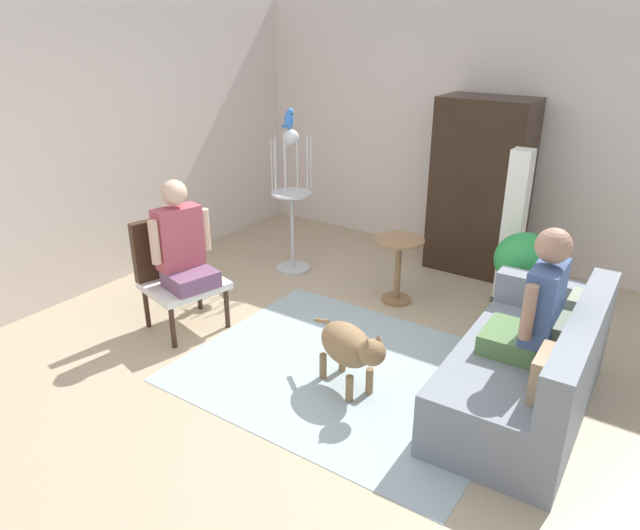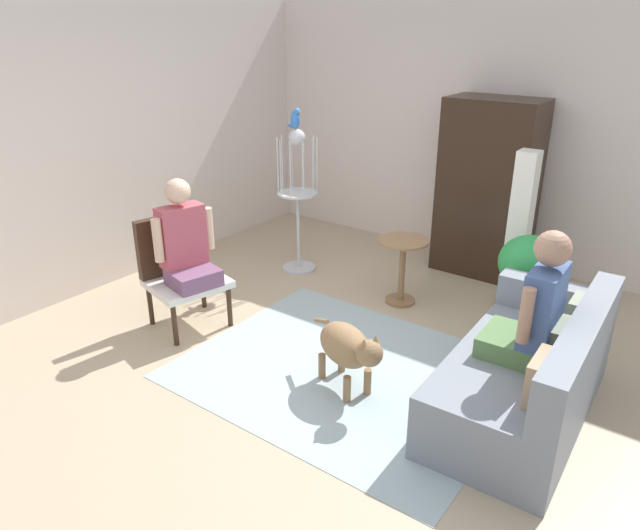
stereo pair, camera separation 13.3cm
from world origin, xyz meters
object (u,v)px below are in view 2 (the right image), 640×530
armchair (179,264)px  armoire_cabinet (488,189)px  couch (530,375)px  column_lamp (519,232)px  parrot (295,119)px  person_on_couch (535,309)px  potted_plant (528,269)px  dog (348,347)px  bird_cage_stand (298,198)px  round_end_table (402,263)px  person_on_armchair (185,241)px

armchair → armoire_cabinet: (1.71, 2.68, 0.36)m
couch → column_lamp: (-0.68, 1.59, 0.42)m
couch → armchair: bearing=-171.1°
parrot → column_lamp: bearing=13.7°
armchair → person_on_couch: size_ratio=1.08×
parrot → potted_plant: parrot is taller
dog → armoire_cabinet: bearing=91.7°
couch → armchair: 2.99m
person_on_couch → couch: bearing=50.1°
dog → potted_plant: 1.83m
bird_cage_stand → armoire_cabinet: bearing=36.0°
couch → round_end_table: bearing=146.6°
parrot → column_lamp: size_ratio=0.14×
round_end_table → dog: bearing=-75.5°
person_on_couch → bird_cage_stand: 3.00m
person_on_couch → column_lamp: (-0.65, 1.63, -0.09)m
dog → column_lamp: (0.48, 2.07, 0.38)m
round_end_table → armoire_cabinet: size_ratio=0.35×
couch → column_lamp: 1.78m
dog → column_lamp: bearing=77.1°
person_on_couch → bird_cage_stand: (-2.79, 1.10, -0.02)m
armchair → dog: size_ratio=1.26×
bird_cage_stand → potted_plant: (2.39, 0.12, -0.23)m
person_on_armchair → couch: bearing=10.1°
person_on_armchair → parrot: (-0.04, 1.56, 0.81)m
parrot → potted_plant: bearing=2.8°
parrot → potted_plant: size_ratio=0.24×
armchair → column_lamp: column_lamp is taller
person_on_couch → column_lamp: size_ratio=0.61×
person_on_couch → potted_plant: bearing=108.3°
armchair → person_on_armchair: size_ratio=1.08×
round_end_table → person_on_couch: bearing=-34.8°
armoire_cabinet → column_lamp: bearing=-48.1°
round_end_table → armoire_cabinet: (0.30, 1.20, 0.50)m
round_end_table → parrot: size_ratio=3.16×
dog → potted_plant: potted_plant is taller
dog → armoire_cabinet: armoire_cabinet is taller
couch → person_on_armchair: person_on_armchair is taller
person_on_armchair → parrot: parrot is taller
couch → round_end_table: couch is taller
round_end_table → parrot: parrot is taller
bird_cage_stand → column_lamp: (2.15, 0.53, -0.07)m
couch → potted_plant: potted_plant is taller
couch → person_on_couch: (-0.03, -0.04, 0.51)m
bird_cage_stand → armoire_cabinet: armoire_cabinet is taller
bird_cage_stand → parrot: size_ratio=7.47×
armchair → potted_plant: (2.51, 1.64, 0.03)m
couch → parrot: parrot is taller
person_on_couch → round_end_table: person_on_couch is taller
round_end_table → bird_cage_stand: bird_cage_stand is taller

